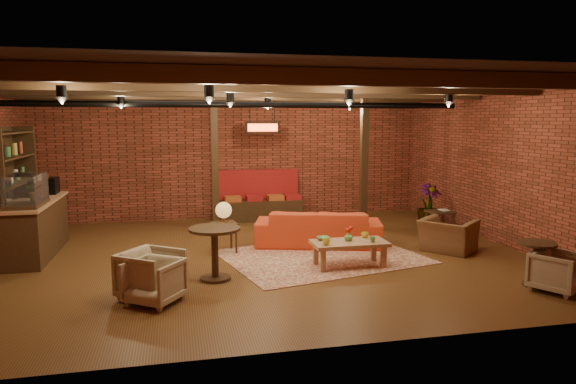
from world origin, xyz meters
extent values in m
plane|color=#402910|center=(0.00, 0.00, 0.00)|extent=(10.00, 10.00, 0.00)
cube|color=black|center=(0.00, 0.00, 3.20)|extent=(10.00, 8.00, 0.02)
cube|color=maroon|center=(0.00, 4.00, 1.60)|extent=(10.00, 0.02, 3.20)
cube|color=maroon|center=(0.00, -4.00, 1.60)|extent=(10.00, 0.02, 3.20)
cube|color=maroon|center=(5.00, 0.00, 1.60)|extent=(0.02, 8.00, 3.20)
cylinder|color=black|center=(0.00, 1.60, 2.85)|extent=(9.60, 0.12, 0.12)
cube|color=black|center=(-0.60, 2.60, 1.60)|extent=(0.16, 0.16, 3.20)
cube|color=black|center=(2.80, 2.00, 1.60)|extent=(0.16, 0.16, 3.20)
imported|color=#337F33|center=(-4.00, 1.20, 1.22)|extent=(0.35, 0.39, 0.30)
cube|color=#F94A18|center=(0.60, 3.10, 2.35)|extent=(0.86, 0.06, 0.30)
cube|color=maroon|center=(1.13, -0.29, 0.01)|extent=(3.97, 3.37, 0.01)
imported|color=red|center=(1.31, 0.59, 0.37)|extent=(2.68, 1.62, 0.73)
cube|color=#956745|center=(1.43, -0.99, 0.42)|extent=(1.30, 0.65, 0.06)
cube|color=#956745|center=(0.88, -1.22, 0.19)|extent=(0.08, 0.08, 0.39)
cube|color=#956745|center=(1.97, -1.22, 0.19)|extent=(0.08, 0.08, 0.39)
cube|color=#956745|center=(0.88, -0.77, 0.19)|extent=(0.08, 0.08, 0.39)
cube|color=#956745|center=(1.97, -0.77, 0.19)|extent=(0.08, 0.08, 0.39)
imported|color=gold|center=(0.96, -1.15, 0.50)|extent=(0.13, 0.13, 0.10)
imported|color=#578F41|center=(1.79, -1.15, 0.50)|extent=(0.10, 0.10, 0.10)
imported|color=gold|center=(1.79, -0.79, 0.50)|extent=(0.13, 0.13, 0.10)
imported|color=#578F41|center=(1.01, -0.79, 0.48)|extent=(0.23, 0.23, 0.06)
imported|color=#578F41|center=(1.43, -0.94, 0.51)|extent=(0.12, 0.12, 0.13)
sphere|color=red|center=(1.43, -0.94, 0.65)|extent=(0.10, 0.10, 0.10)
cube|color=black|center=(-0.61, 0.45, 0.56)|extent=(0.53, 0.53, 0.04)
cylinder|color=black|center=(-0.61, 0.45, 0.27)|extent=(0.04, 0.04, 0.54)
cylinder|color=olive|center=(-0.61, 0.45, 0.59)|extent=(0.16, 0.16, 0.02)
cylinder|color=olive|center=(-0.61, 0.45, 0.67)|extent=(0.04, 0.04, 0.22)
sphere|color=gold|center=(-0.61, 0.45, 0.83)|extent=(0.31, 0.31, 0.31)
cylinder|color=black|center=(-0.91, -1.23, 0.83)|extent=(0.81, 0.81, 0.05)
cylinder|color=black|center=(-0.91, -1.23, 0.42)|extent=(0.11, 0.11, 0.79)
cylinder|color=black|center=(-0.91, -1.23, 0.02)|extent=(0.49, 0.49, 0.05)
imported|color=beige|center=(-1.87, -1.90, 0.38)|extent=(1.01, 1.02, 0.77)
imported|color=beige|center=(-1.82, -2.13, 0.34)|extent=(0.91, 0.89, 0.69)
imported|color=brown|center=(3.64, -0.41, 0.42)|extent=(1.10, 1.15, 0.84)
cube|color=black|center=(4.14, 0.82, 0.54)|extent=(0.53, 0.53, 0.05)
cylinder|color=black|center=(4.14, 0.82, 0.26)|extent=(0.05, 0.05, 0.52)
imported|color=black|center=(4.14, 0.82, 0.58)|extent=(0.20, 0.26, 0.02)
cylinder|color=black|center=(3.87, -2.61, 0.67)|extent=(0.59, 0.59, 0.04)
cylinder|color=black|center=(3.87, -2.61, 0.34)|extent=(0.09, 0.09, 0.64)
cylinder|color=black|center=(3.87, -2.61, 0.02)|extent=(0.35, 0.35, 0.04)
imported|color=beige|center=(4.01, -2.90, 0.33)|extent=(0.86, 0.85, 0.66)
imported|color=#4C7F4C|center=(4.40, 1.81, 1.54)|extent=(2.08, 2.08, 3.09)
camera|label=1|loc=(-1.48, -9.24, 2.54)|focal=32.00mm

